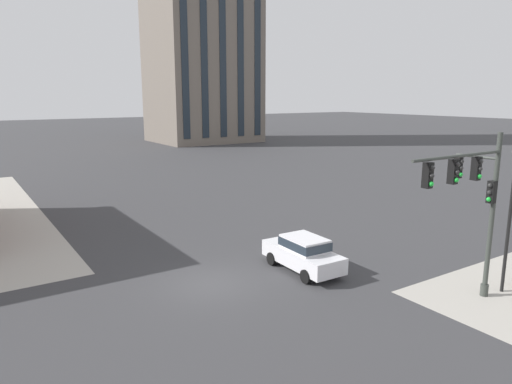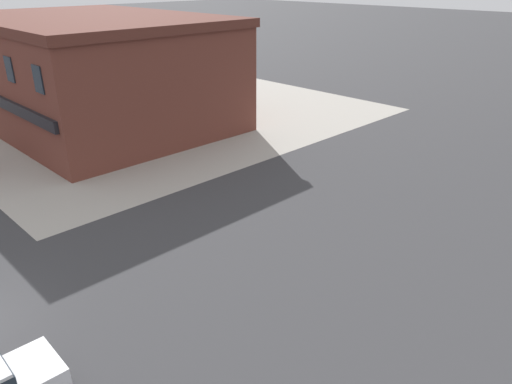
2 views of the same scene
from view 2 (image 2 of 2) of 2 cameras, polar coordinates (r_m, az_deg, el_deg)
sidewalk_far_corner at (r=43.47m, az=-12.69°, el=9.50°), size 32.00×32.00×0.02m
storefront_block_near_corner at (r=39.83m, az=-18.66°, el=13.38°), size 21.16×14.81×7.92m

